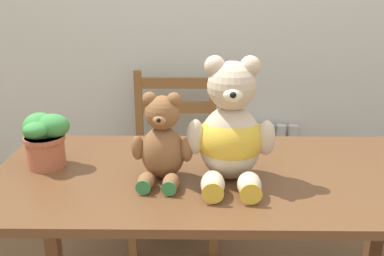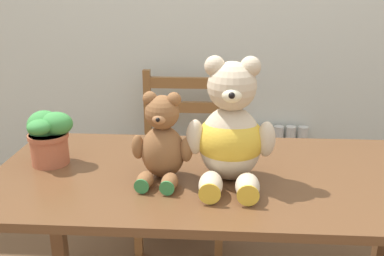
{
  "view_description": "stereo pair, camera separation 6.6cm",
  "coord_description": "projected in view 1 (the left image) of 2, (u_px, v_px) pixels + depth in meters",
  "views": [
    {
      "loc": [
        -0.07,
        -1.01,
        1.36
      ],
      "look_at": [
        -0.09,
        0.33,
        0.9
      ],
      "focal_mm": 40.0,
      "sensor_mm": 36.0,
      "label": 1
    },
    {
      "loc": [
        -0.01,
        -1.01,
        1.36
      ],
      "look_at": [
        -0.09,
        0.33,
        0.9
      ],
      "focal_mm": 40.0,
      "sensor_mm": 36.0,
      "label": 2
    }
  ],
  "objects": [
    {
      "name": "teddy_bear_right",
      "position": [
        231.0,
        133.0,
        1.41
      ],
      "size": [
        0.29,
        0.3,
        0.42
      ],
      "rotation": [
        0.0,
        0.0,
        3.11
      ],
      "color": "beige",
      "rests_on": "dining_table"
    },
    {
      "name": "teddy_bear_left",
      "position": [
        162.0,
        143.0,
        1.42
      ],
      "size": [
        0.21,
        0.22,
        0.3
      ],
      "rotation": [
        0.0,
        0.0,
        3.05
      ],
      "color": "brown",
      "rests_on": "dining_table"
    },
    {
      "name": "radiator",
      "position": [
        249.0,
        173.0,
        2.62
      ],
      "size": [
        0.56,
        0.1,
        0.56
      ],
      "color": "beige",
      "rests_on": "ground_plane"
    },
    {
      "name": "dining_table",
      "position": [
        217.0,
        196.0,
        1.54
      ],
      "size": [
        1.6,
        0.75,
        0.72
      ],
      "color": "brown",
      "rests_on": "ground_plane"
    },
    {
      "name": "wooden_chair_behind",
      "position": [
        175.0,
        158.0,
        2.34
      ],
      "size": [
        0.46,
        0.46,
        0.9
      ],
      "rotation": [
        0.0,
        0.0,
        3.14
      ],
      "color": "brown",
      "rests_on": "ground_plane"
    },
    {
      "name": "potted_plant",
      "position": [
        45.0,
        137.0,
        1.53
      ],
      "size": [
        0.17,
        0.16,
        0.2
      ],
      "color": "#B25B3D",
      "rests_on": "dining_table"
    }
  ]
}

